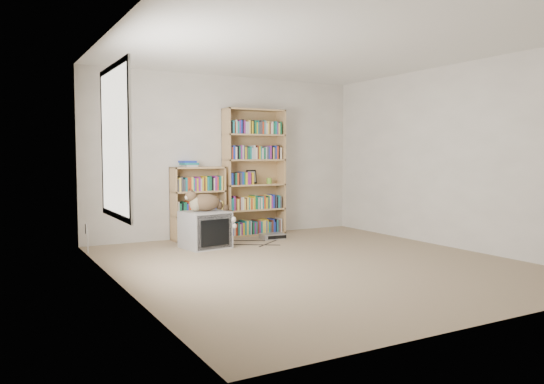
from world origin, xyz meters
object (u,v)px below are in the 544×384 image
crt_tv (205,230)px  cat (209,205)px  bookcase_short (198,206)px  dvd_player (273,236)px  bookcase_tall (254,176)px

crt_tv → cat: size_ratio=0.99×
cat → bookcase_short: bookcase_short is taller
crt_tv → dvd_player: (1.19, 0.23, -0.21)m
bookcase_short → dvd_player: 1.22m
crt_tv → cat: (0.06, 0.00, 0.34)m
bookcase_tall → dvd_player: bearing=-84.8°
bookcase_short → dvd_player: bearing=-27.8°
cat → bookcase_tall: 1.36m
cat → dvd_player: bearing=8.1°
bookcase_tall → dvd_player: size_ratio=5.63×
cat → bookcase_short: (0.12, 0.75, -0.09)m
dvd_player → bookcase_short: bearing=157.0°
crt_tv → cat: cat is taller
cat → bookcase_tall: size_ratio=0.33×
cat → bookcase_short: bearing=77.4°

